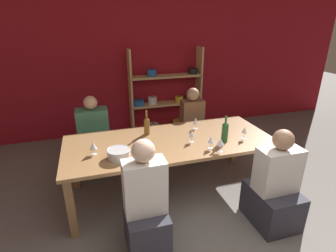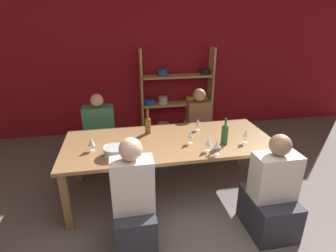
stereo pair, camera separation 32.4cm
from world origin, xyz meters
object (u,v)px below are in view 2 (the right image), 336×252
object	(u,v)px
person_near_b	(134,210)
person_far_a	(198,133)
dining_table	(170,146)
person_far_b	(101,140)
wine_bottle_green	(225,134)
wine_bottle_dark	(148,125)
wine_glass_red_c	(198,122)
shelf_unit	(177,103)
wine_glass_white_b	(91,142)
wine_glass_red_a	(246,134)
wine_glass_white_c	(190,135)
wine_glass_red_b	(208,142)
wine_glass_white_a	(217,145)
person_near_a	(271,198)
mixing_bowl	(115,151)

from	to	relation	value
person_near_b	person_far_a	bearing A→B (deg)	56.00
dining_table	person_far_b	xyz separation A→B (m)	(-0.89, 0.93, -0.26)
wine_bottle_green	wine_bottle_dark	world-z (taller)	wine_bottle_green
wine_glass_red_c	person_far_b	bearing A→B (deg)	153.18
shelf_unit	wine_glass_white_b	size ratio (longest dim) A/B	10.95
dining_table	wine_glass_red_a	world-z (taller)	wine_glass_red_a
dining_table	wine_glass_white_c	xyz separation A→B (m)	(0.23, -0.12, 0.18)
wine_glass_red_a	shelf_unit	bearing A→B (deg)	98.44
dining_table	wine_glass_red_b	size ratio (longest dim) A/B	16.35
shelf_unit	wine_glass_white_b	bearing A→B (deg)	-124.26
wine_bottle_dark	person_far_a	xyz separation A→B (m)	(0.86, 0.57, -0.43)
wine_glass_red_a	person_near_b	bearing A→B (deg)	-156.32
wine_glass_white_b	wine_bottle_green	bearing A→B (deg)	-4.40
wine_glass_white_a	person_far_a	size ratio (longest dim) A/B	0.14
person_far_a	wine_glass_red_a	bearing A→B (deg)	103.59
wine_glass_red_c	wine_glass_white_c	bearing A→B (deg)	-118.79
wine_glass_white_c	person_near_a	size ratio (longest dim) A/B	0.14
wine_glass_white_c	person_far_b	distance (m)	1.60
dining_table	wine_glass_red_b	world-z (taller)	wine_glass_red_b
dining_table	person_near_b	size ratio (longest dim) A/B	2.14
shelf_unit	dining_table	distance (m)	2.11
wine_glass_red_a	wine_glass_white_a	size ratio (longest dim) A/B	1.01
person_far_a	mixing_bowl	bearing A→B (deg)	40.57
wine_glass_white_b	person_near_a	distance (m)	2.02
wine_glass_white_b	wine_glass_red_b	bearing A→B (deg)	-10.77
wine_glass_red_b	person_near_b	xyz separation A→B (m)	(-0.88, -0.49, -0.41)
wine_glass_red_a	dining_table	bearing A→B (deg)	165.38
person_far_b	person_near_a	bearing A→B (deg)	135.16
wine_glass_white_a	wine_glass_red_b	world-z (taller)	wine_glass_white_a
wine_glass_white_a	wine_glass_white_c	world-z (taller)	wine_glass_white_a
wine_glass_red_a	wine_glass_white_c	xyz separation A→B (m)	(-0.65, 0.11, -0.01)
mixing_bowl	wine_glass_red_a	xyz separation A→B (m)	(1.54, 0.03, 0.06)
dining_table	wine_glass_white_c	distance (m)	0.32
person_near_a	person_near_b	distance (m)	1.41
wine_glass_red_b	person_near_b	bearing A→B (deg)	-150.91
wine_bottle_green	person_far_b	size ratio (longest dim) A/B	0.29
wine_glass_white_b	person_far_b	xyz separation A→B (m)	(0.02, 1.03, -0.44)
dining_table	wine_glass_red_b	distance (m)	0.54
wine_glass_white_a	wine_bottle_green	bearing A→B (deg)	52.18
dining_table	wine_glass_white_c	bearing A→B (deg)	-28.22
wine_glass_white_c	person_near_a	world-z (taller)	person_near_a
wine_glass_red_a	person_far_b	distance (m)	2.17
wine_glass_red_b	wine_glass_red_c	xyz separation A→B (m)	(0.06, 0.60, -0.00)
dining_table	mixing_bowl	xyz separation A→B (m)	(-0.66, -0.26, 0.13)
wine_bottle_dark	wine_glass_white_b	distance (m)	0.77
wine_bottle_green	dining_table	bearing A→B (deg)	160.15
person_far_b	wine_glass_red_a	bearing A→B (deg)	146.94
wine_glass_red_a	person_near_b	size ratio (longest dim) A/B	0.14
mixing_bowl	wine_glass_white_c	size ratio (longest dim) A/B	1.57
wine_glass_white_b	wine_bottle_dark	bearing A→B (deg)	28.78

